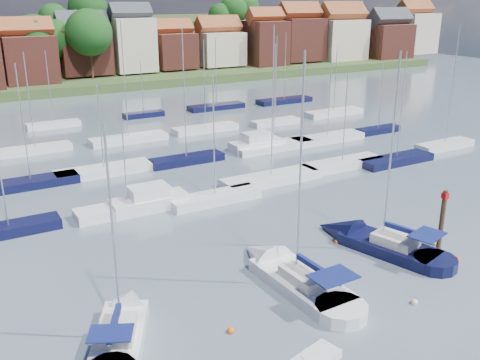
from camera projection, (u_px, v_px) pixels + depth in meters
ground at (133, 149)px, 67.29m from camera, size 260.00×260.00×0.00m
sailboat_left at (123, 328)px, 30.41m from camera, size 6.58×9.89×13.34m
sailboat_centre at (287, 274)px, 36.38m from camera, size 3.56×12.38×16.68m
sailboat_navy at (372, 242)px, 41.08m from camera, size 6.06×12.01×16.09m
tender at (314, 360)px, 27.87m from camera, size 3.23×2.05×0.65m
timber_piling at (440, 232)px, 40.00m from camera, size 0.40×0.40×7.09m
buoy_c at (231, 332)px, 30.61m from camera, size 0.46×0.46×0.46m
buoy_d at (414, 304)px, 33.43m from camera, size 0.47×0.47×0.47m
buoy_e at (337, 243)px, 41.74m from camera, size 0.42×0.42×0.42m
buoy_f at (456, 260)px, 39.02m from camera, size 0.49×0.49×0.49m
buoy_g at (436, 245)px, 41.36m from camera, size 0.53×0.53×0.53m
marina_field at (161, 153)px, 64.07m from camera, size 79.62×41.41×15.93m
far_shore_town at (24, 51)px, 142.84m from camera, size 212.46×90.00×22.27m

